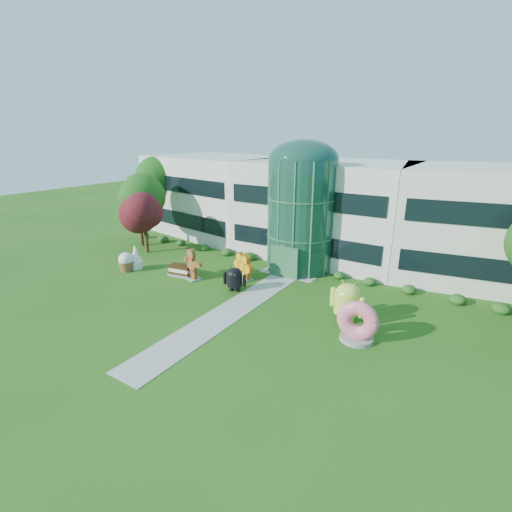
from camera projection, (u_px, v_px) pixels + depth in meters
The scene contains 14 objects.
ground at pixel (220, 318), 25.01m from camera, with size 140.00×140.00×0.00m, color #215114.
building at pixel (327, 208), 37.93m from camera, with size 46.00×15.00×9.30m, color beige, non-canonical shape.
atrium at pixel (301, 216), 33.06m from camera, with size 6.00×6.00×9.80m, color #194738.
walkway at pixel (237, 307), 26.60m from camera, with size 2.40×20.00×0.04m, color #9E9E93.
tree_red at pixel (145, 225), 38.03m from camera, with size 4.00×4.00×6.00m, color #3F0C14, non-canonical shape.
trees_backdrop at pixel (306, 221), 34.07m from camera, with size 52.00×8.00×8.40m, color #194912, non-canonical shape.
android_green at pixel (347, 299), 24.25m from camera, with size 2.72×1.81×3.08m, color #BEDD46, non-canonical shape.
android_black at pixel (235, 278), 29.04m from camera, with size 1.99×1.33×2.26m, color black, non-canonical shape.
donut at pixel (358, 320), 21.99m from camera, with size 2.51×1.20×2.61m, color #FA5F7F, non-canonical shape.
gingerbread at pixel (192, 264), 31.43m from camera, with size 2.96×1.14×2.73m, color brown, non-canonical shape.
ice_cream_sandwich at pixel (181, 270), 32.42m from camera, with size 2.18×1.09×0.97m, color black, non-canonical shape.
honeycomb at pixel (243, 267), 31.61m from camera, with size 2.62×0.94×2.06m, color gold, non-canonical shape.
froyo at pixel (136, 257), 33.83m from camera, with size 1.29×1.29×2.22m, color white, non-canonical shape.
cupcake at pixel (126, 262), 33.46m from camera, with size 1.46×1.46×1.75m, color white, non-canonical shape.
Camera 1 is at (14.20, -17.54, 11.82)m, focal length 26.00 mm.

